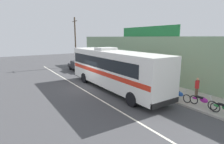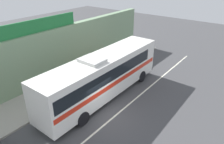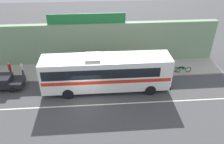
{
  "view_description": "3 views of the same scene",
  "coord_description": "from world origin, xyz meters",
  "px_view_note": "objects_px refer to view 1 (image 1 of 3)",
  "views": [
    {
      "loc": [
        15.03,
        -7.14,
        4.76
      ],
      "look_at": [
        0.52,
        2.38,
        1.3
      ],
      "focal_mm": 28.34,
      "sensor_mm": 36.0,
      "label": 1
    },
    {
      "loc": [
        -9.42,
        -8.07,
        9.63
      ],
      "look_at": [
        3.81,
        2.12,
        1.33
      ],
      "focal_mm": 33.63,
      "sensor_mm": 36.0,
      "label": 2
    },
    {
      "loc": [
        1.08,
        -16.88,
        13.48
      ],
      "look_at": [
        2.48,
        1.41,
        2.08
      ],
      "focal_mm": 36.59,
      "sensor_mm": 36.0,
      "label": 3
    }
  ],
  "objects_px": {
    "motorcycle_green": "(179,95)",
    "pedestrian_far_left": "(96,63)",
    "parked_car": "(79,66)",
    "intercity_bus": "(112,67)",
    "pedestrian_near_shop": "(92,62)",
    "motorcycle_red": "(202,101)",
    "pedestrian_by_curb": "(197,86)",
    "utility_pole": "(75,41)"
  },
  "relations": [
    {
      "from": "parked_car",
      "to": "pedestrian_near_shop",
      "type": "bearing_deg",
      "value": 78.84
    },
    {
      "from": "intercity_bus",
      "to": "motorcycle_green",
      "type": "relative_size",
      "value": 6.35
    },
    {
      "from": "parked_car",
      "to": "pedestrian_by_curb",
      "type": "height_order",
      "value": "pedestrian_by_curb"
    },
    {
      "from": "parked_car",
      "to": "motorcycle_green",
      "type": "xyz_separation_m",
      "value": [
        15.76,
        1.3,
        -0.17
      ]
    },
    {
      "from": "motorcycle_red",
      "to": "pedestrian_by_curb",
      "type": "distance_m",
      "value": 1.86
    },
    {
      "from": "intercity_bus",
      "to": "parked_car",
      "type": "bearing_deg",
      "value": 174.47
    },
    {
      "from": "parked_car",
      "to": "motorcycle_green",
      "type": "bearing_deg",
      "value": 4.72
    },
    {
      "from": "utility_pole",
      "to": "motorcycle_red",
      "type": "relative_size",
      "value": 4.01
    },
    {
      "from": "pedestrian_far_left",
      "to": "pedestrian_by_curb",
      "type": "relative_size",
      "value": 1.02
    },
    {
      "from": "parked_car",
      "to": "motorcycle_green",
      "type": "relative_size",
      "value": 2.25
    },
    {
      "from": "motorcycle_green",
      "to": "pedestrian_far_left",
      "type": "height_order",
      "value": "pedestrian_far_left"
    },
    {
      "from": "utility_pole",
      "to": "motorcycle_green",
      "type": "bearing_deg",
      "value": 0.61
    },
    {
      "from": "parked_car",
      "to": "pedestrian_near_shop",
      "type": "height_order",
      "value": "pedestrian_near_shop"
    },
    {
      "from": "motorcycle_red",
      "to": "pedestrian_far_left",
      "type": "distance_m",
      "value": 15.86
    },
    {
      "from": "pedestrian_far_left",
      "to": "utility_pole",
      "type": "bearing_deg",
      "value": -171.05
    },
    {
      "from": "motorcycle_green",
      "to": "pedestrian_near_shop",
      "type": "distance_m",
      "value": 15.41
    },
    {
      "from": "motorcycle_green",
      "to": "pedestrian_far_left",
      "type": "bearing_deg",
      "value": 177.51
    },
    {
      "from": "intercity_bus",
      "to": "pedestrian_near_shop",
      "type": "xyz_separation_m",
      "value": [
        -9.94,
        2.89,
        -0.92
      ]
    },
    {
      "from": "intercity_bus",
      "to": "parked_car",
      "type": "distance_m",
      "value": 10.45
    },
    {
      "from": "intercity_bus",
      "to": "pedestrian_near_shop",
      "type": "bearing_deg",
      "value": 163.77
    },
    {
      "from": "pedestrian_by_curb",
      "to": "utility_pole",
      "type": "bearing_deg",
      "value": -175.06
    },
    {
      "from": "utility_pole",
      "to": "pedestrian_far_left",
      "type": "height_order",
      "value": "utility_pole"
    },
    {
      "from": "utility_pole",
      "to": "pedestrian_by_curb",
      "type": "distance_m",
      "value": 20.13
    },
    {
      "from": "intercity_bus",
      "to": "utility_pole",
      "type": "xyz_separation_m",
      "value": [
        -13.92,
        2.09,
        2.03
      ]
    },
    {
      "from": "intercity_bus",
      "to": "pedestrian_far_left",
      "type": "bearing_deg",
      "value": 161.5
    },
    {
      "from": "pedestrian_by_curb",
      "to": "pedestrian_near_shop",
      "type": "bearing_deg",
      "value": -176.71
    },
    {
      "from": "utility_pole",
      "to": "pedestrian_by_curb",
      "type": "xyz_separation_m",
      "value": [
        19.83,
        1.71,
        -3.03
      ]
    },
    {
      "from": "utility_pole",
      "to": "motorcycle_red",
      "type": "xyz_separation_m",
      "value": [
        21.06,
        0.41,
        -3.53
      ]
    },
    {
      "from": "utility_pole",
      "to": "intercity_bus",
      "type": "bearing_deg",
      "value": -8.55
    },
    {
      "from": "motorcycle_red",
      "to": "pedestrian_near_shop",
      "type": "xyz_separation_m",
      "value": [
        -17.08,
        0.39,
        0.58
      ]
    },
    {
      "from": "intercity_bus",
      "to": "motorcycle_green",
      "type": "distance_m",
      "value": 6.09
    },
    {
      "from": "utility_pole",
      "to": "pedestrian_near_shop",
      "type": "xyz_separation_m",
      "value": [
        3.98,
        0.8,
        -2.94
      ]
    },
    {
      "from": "parked_car",
      "to": "utility_pole",
      "type": "bearing_deg",
      "value": 163.13
    },
    {
      "from": "intercity_bus",
      "to": "pedestrian_near_shop",
      "type": "relative_size",
      "value": 7.05
    },
    {
      "from": "intercity_bus",
      "to": "motorcycle_red",
      "type": "bearing_deg",
      "value": 19.34
    },
    {
      "from": "motorcycle_red",
      "to": "intercity_bus",
      "type": "bearing_deg",
      "value": -160.66
    },
    {
      "from": "intercity_bus",
      "to": "parked_car",
      "type": "relative_size",
      "value": 2.82
    },
    {
      "from": "motorcycle_green",
      "to": "motorcycle_red",
      "type": "xyz_separation_m",
      "value": [
        1.69,
        0.2,
        0.0
      ]
    },
    {
      "from": "utility_pole",
      "to": "pedestrian_far_left",
      "type": "bearing_deg",
      "value": 8.95
    },
    {
      "from": "intercity_bus",
      "to": "motorcycle_red",
      "type": "distance_m",
      "value": 7.71
    },
    {
      "from": "parked_car",
      "to": "motorcycle_red",
      "type": "height_order",
      "value": "parked_car"
    },
    {
      "from": "pedestrian_by_curb",
      "to": "intercity_bus",
      "type": "bearing_deg",
      "value": -147.2
    }
  ]
}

